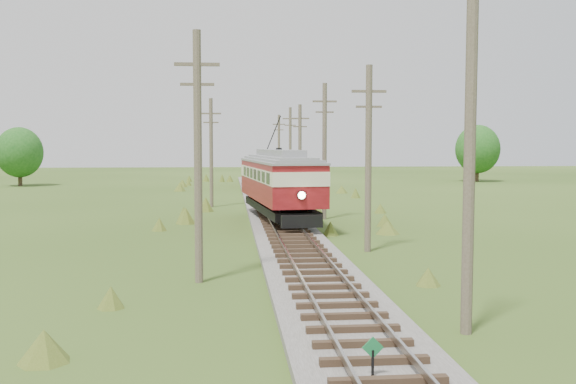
{
  "coord_description": "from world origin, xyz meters",
  "views": [
    {
      "loc": [
        -3.09,
        -11.07,
        4.99
      ],
      "look_at": [
        0.0,
        22.59,
        2.46
      ],
      "focal_mm": 40.0,
      "sensor_mm": 36.0,
      "label": 1
    }
  ],
  "objects": [
    {
      "name": "utility_pole_l_a",
      "position": [
        -4.2,
        12.0,
        4.63
      ],
      "size": [
        1.6,
        0.3,
        9.0
      ],
      "color": "brown",
      "rests_on": "ground"
    },
    {
      "name": "utility_pole_r_6",
      "position": [
        3.2,
        70.0,
        4.47
      ],
      "size": [
        1.6,
        0.3,
        8.7
      ],
      "color": "brown",
      "rests_on": "ground"
    },
    {
      "name": "tree_mid_b",
      "position": [
        30.0,
        72.0,
        4.33
      ],
      "size": [
        5.88,
        5.88,
        7.57
      ],
      "color": "#38281C",
      "rests_on": "ground"
    },
    {
      "name": "tree_mid_a",
      "position": [
        -28.0,
        68.0,
        4.02
      ],
      "size": [
        5.46,
        5.46,
        7.03
      ],
      "color": "#38281C",
      "rests_on": "ground"
    },
    {
      "name": "utility_pole_r_3",
      "position": [
        3.2,
        31.0,
        4.63
      ],
      "size": [
        1.6,
        0.3,
        9.0
      ],
      "color": "brown",
      "rests_on": "ground"
    },
    {
      "name": "utility_pole_l_b",
      "position": [
        -4.5,
        40.0,
        4.42
      ],
      "size": [
        1.6,
        0.3,
        8.6
      ],
      "color": "brown",
      "rests_on": "ground"
    },
    {
      "name": "streetcar",
      "position": [
        0.0,
        28.8,
        2.82
      ],
      "size": [
        4.48,
        13.64,
        6.18
      ],
      "rotation": [
        0.0,
        0.0,
        0.1
      ],
      "color": "black",
      "rests_on": "ground"
    },
    {
      "name": "utility_pole_r_4",
      "position": [
        3.0,
        44.0,
        4.32
      ],
      "size": [
        1.6,
        0.3,
        8.4
      ],
      "color": "brown",
      "rests_on": "ground"
    },
    {
      "name": "railbed_main",
      "position": [
        0.0,
        34.0,
        0.19
      ],
      "size": [
        3.6,
        96.0,
        0.57
      ],
      "color": "#605B54",
      "rests_on": "ground"
    },
    {
      "name": "utility_pole_r_2",
      "position": [
        3.3,
        18.0,
        4.42
      ],
      "size": [
        1.6,
        0.3,
        8.6
      ],
      "color": "brown",
      "rests_on": "ground"
    },
    {
      "name": "utility_pole_r_1",
      "position": [
        3.1,
        5.0,
        4.4
      ],
      "size": [
        0.3,
        0.3,
        8.8
      ],
      "color": "brown",
      "rests_on": "ground"
    },
    {
      "name": "gravel_pile",
      "position": [
        2.59,
        48.92,
        0.54
      ],
      "size": [
        3.18,
        3.37,
        1.16
      ],
      "color": "gray",
      "rests_on": "ground"
    },
    {
      "name": "switch_marker",
      "position": [
        -0.2,
        1.5,
        0.63
      ],
      "size": [
        0.45,
        0.06,
        1.08
      ],
      "color": "black",
      "rests_on": "ground"
    },
    {
      "name": "utility_pole_r_5",
      "position": [
        3.4,
        57.0,
        4.58
      ],
      "size": [
        1.6,
        0.3,
        8.9
      ],
      "color": "brown",
      "rests_on": "ground"
    },
    {
      "name": "gondola",
      "position": [
        0.0,
        65.17,
        1.92
      ],
      "size": [
        2.59,
        7.62,
        2.52
      ],
      "rotation": [
        0.0,
        0.0,
        -0.02
      ],
      "color": "black",
      "rests_on": "ground"
    }
  ]
}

